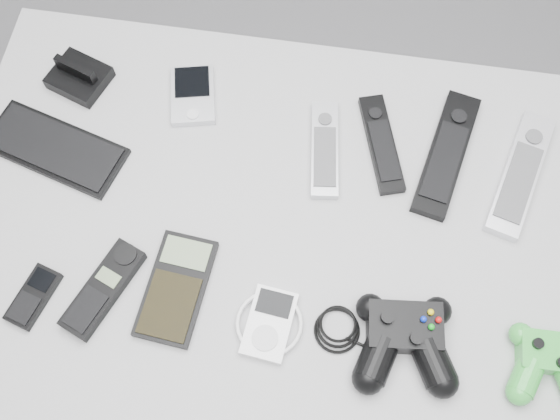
# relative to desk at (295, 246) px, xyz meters

# --- Properties ---
(floor) EXTENTS (3.50, 3.50, 0.00)m
(floor) POSITION_rel_desk_xyz_m (-0.06, -0.02, -0.73)
(floor) COLOR slate
(floor) RESTS_ON ground
(desk) EXTENTS (1.19, 0.77, 0.80)m
(desk) POSITION_rel_desk_xyz_m (0.00, 0.00, 0.00)
(desk) COLOR #959598
(desk) RESTS_ON floor
(pda_keyboard) EXTENTS (0.26, 0.17, 0.02)m
(pda_keyboard) POSITION_rel_desk_xyz_m (-0.44, 0.09, 0.08)
(pda_keyboard) COLOR black
(pda_keyboard) RESTS_ON desk
(dock_bracket) EXTENTS (0.12, 0.11, 0.05)m
(dock_bracket) POSITION_rel_desk_xyz_m (-0.44, 0.23, 0.10)
(dock_bracket) COLOR black
(dock_bracket) RESTS_ON desk
(pda) EXTENTS (0.10, 0.13, 0.02)m
(pda) POSITION_rel_desk_xyz_m (-0.22, 0.23, 0.08)
(pda) COLOR silver
(pda) RESTS_ON desk
(remote_silver_a) EXTENTS (0.07, 0.19, 0.02)m
(remote_silver_a) POSITION_rel_desk_xyz_m (0.03, 0.16, 0.08)
(remote_silver_a) COLOR silver
(remote_silver_a) RESTS_ON desk
(remote_black_a) EXTENTS (0.10, 0.20, 0.02)m
(remote_black_a) POSITION_rel_desk_xyz_m (0.12, 0.18, 0.08)
(remote_black_a) COLOR black
(remote_black_a) RESTS_ON desk
(remote_black_b) EXTENTS (0.11, 0.25, 0.02)m
(remote_black_b) POSITION_rel_desk_xyz_m (0.24, 0.18, 0.08)
(remote_black_b) COLOR black
(remote_black_b) RESTS_ON desk
(remote_silver_b) EXTENTS (0.12, 0.25, 0.02)m
(remote_silver_b) POSITION_rel_desk_xyz_m (0.37, 0.16, 0.08)
(remote_silver_b) COLOR silver
(remote_silver_b) RESTS_ON desk
(mobile_phone) EXTENTS (0.07, 0.11, 0.02)m
(mobile_phone) POSITION_rel_desk_xyz_m (-0.40, -0.18, 0.08)
(mobile_phone) COLOR black
(mobile_phone) RESTS_ON desk
(cordless_handset) EXTENTS (0.11, 0.17, 0.03)m
(cordless_handset) POSITION_rel_desk_xyz_m (-0.29, -0.15, 0.08)
(cordless_handset) COLOR black
(cordless_handset) RESTS_ON desk
(calculator) EXTENTS (0.11, 0.19, 0.02)m
(calculator) POSITION_rel_desk_xyz_m (-0.18, -0.13, 0.08)
(calculator) COLOR black
(calculator) RESTS_ON desk
(mp3_player) EXTENTS (0.12, 0.12, 0.02)m
(mp3_player) POSITION_rel_desk_xyz_m (-0.02, -0.16, 0.08)
(mp3_player) COLOR white
(mp3_player) RESTS_ON desk
(controller_black) EXTENTS (0.29, 0.20, 0.05)m
(controller_black) POSITION_rel_desk_xyz_m (0.19, -0.16, 0.10)
(controller_black) COLOR black
(controller_black) RESTS_ON desk
(controller_green) EXTENTS (0.13, 0.14, 0.04)m
(controller_green) POSITION_rel_desk_xyz_m (0.41, -0.16, 0.09)
(controller_green) COLOR green
(controller_green) RESTS_ON desk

